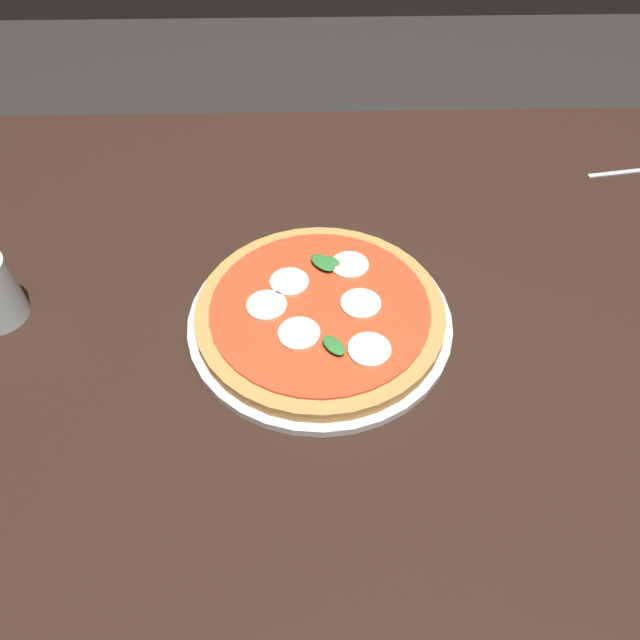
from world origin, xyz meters
The scene contains 4 objects.
ground_plane centered at (0.00, 0.00, 0.00)m, with size 6.00×6.00×0.00m, color #2D2B28.
dining_table centered at (0.00, 0.00, 0.67)m, with size 1.59×1.14×0.75m.
serving_tray centered at (0.08, 0.00, 0.76)m, with size 0.36×0.36×0.01m, color silver.
pizza centered at (0.08, 0.00, 0.77)m, with size 0.34×0.34×0.03m.
Camera 1 is at (0.09, 0.53, 1.35)m, focal length 32.52 mm.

